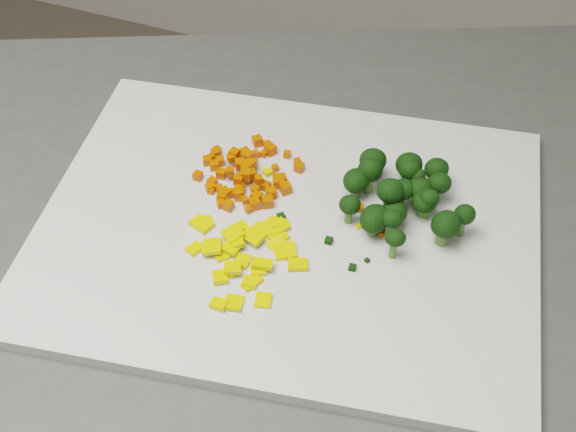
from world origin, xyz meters
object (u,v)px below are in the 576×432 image
(carrot_pile, at_px, (249,164))
(broccoli_pile, at_px, (411,192))
(pepper_pile, at_px, (237,252))
(cutting_board, at_px, (288,228))

(carrot_pile, bearing_deg, broccoli_pile, 1.73)
(pepper_pile, bearing_deg, carrot_pile, 107.21)
(carrot_pile, bearing_deg, pepper_pile, -72.79)
(cutting_board, relative_size, carrot_pile, 4.50)
(carrot_pile, relative_size, pepper_pile, 0.86)
(cutting_board, height_order, carrot_pile, carrot_pile)
(cutting_board, bearing_deg, carrot_pile, 141.35)
(pepper_pile, bearing_deg, broccoli_pile, 40.34)
(cutting_board, bearing_deg, broccoli_pile, 27.51)
(broccoli_pile, bearing_deg, carrot_pile, -178.27)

